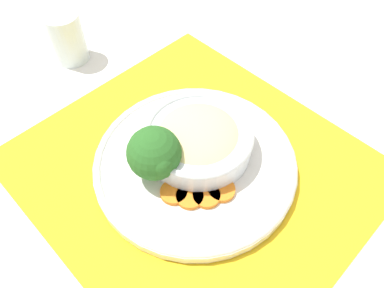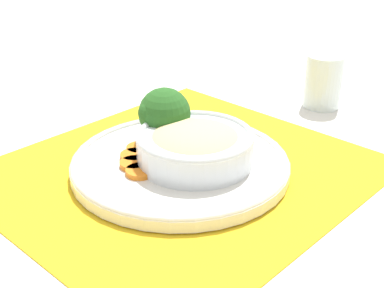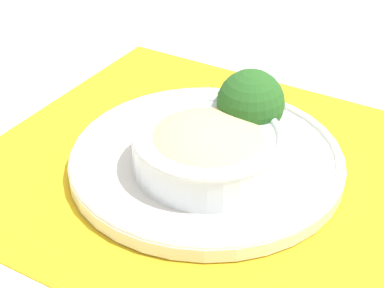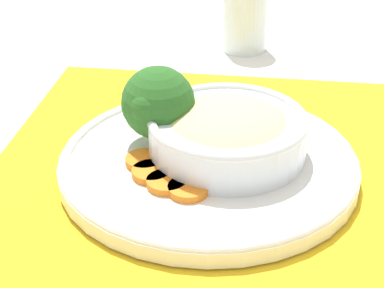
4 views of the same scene
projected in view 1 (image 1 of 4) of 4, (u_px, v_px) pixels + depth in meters
ground_plane at (195, 167)px, 0.60m from camera, size 4.00×4.00×0.00m
placemat at (195, 167)px, 0.60m from camera, size 0.56×0.53×0.00m
plate at (195, 162)px, 0.59m from camera, size 0.32×0.32×0.02m
bowl at (198, 138)px, 0.58m from camera, size 0.17×0.17×0.05m
broccoli_floret at (154, 153)px, 0.53m from camera, size 0.08×0.08×0.09m
carrot_slice_near at (174, 192)px, 0.54m from camera, size 0.04×0.04×0.01m
carrot_slice_middle at (190, 197)px, 0.54m from camera, size 0.04×0.04×0.01m
carrot_slice_far at (206, 196)px, 0.54m from camera, size 0.04×0.04×0.01m
carrot_slice_extra at (221, 190)px, 0.55m from camera, size 0.04×0.04×0.01m
water_glass at (67, 40)px, 0.73m from camera, size 0.07×0.07×0.10m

